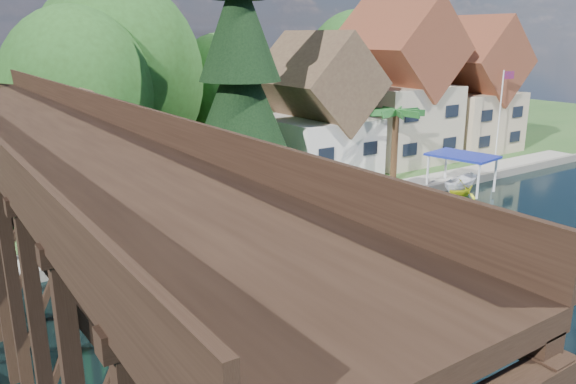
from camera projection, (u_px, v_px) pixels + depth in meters
name	position (u px, v px, depth m)	size (l,w,h in m)	color
ground	(395.00, 264.00, 28.41)	(140.00, 140.00, 0.00)	black
bank	(149.00, 150.00, 55.34)	(140.00, 52.00, 0.50)	#2A5020
seawall	(352.00, 206.00, 36.86)	(60.00, 0.40, 0.62)	slate
promenade	(362.00, 194.00, 38.92)	(50.00, 2.60, 0.06)	gray
trestle_bridge	(21.00, 187.00, 22.36)	(4.12, 44.18, 9.30)	black
house_left	(316.00, 115.00, 43.54)	(7.64, 8.64, 11.02)	silver
house_center	(396.00, 92.00, 48.49)	(8.65, 9.18, 13.89)	#BAAD91
house_right	(467.00, 94.00, 53.16)	(8.15, 8.64, 12.45)	tan
shed	(87.00, 165.00, 32.90)	(5.09, 5.40, 7.85)	silver
bg_trees	(215.00, 86.00, 43.86)	(49.90, 13.30, 10.57)	#382314
shrubs	(227.00, 211.00, 32.93)	(15.76, 2.47, 1.70)	#1A3F16
conifer	(240.00, 71.00, 35.36)	(7.16, 7.16, 17.62)	#382314
palm_tree	(396.00, 115.00, 41.49)	(4.28, 4.28, 5.71)	#382314
flagpole	(502.00, 105.00, 48.64)	(1.20, 0.31, 7.78)	white
tugboat	(329.00, 215.00, 34.08)	(3.34, 2.60, 2.14)	#B10E0B
boat_white_a	(360.00, 212.00, 35.21)	(3.10, 4.34, 0.90)	silver
boat_canopy	(461.00, 177.00, 40.63)	(3.86, 5.00, 2.91)	white
boat_yellow	(461.00, 187.00, 40.09)	(2.28, 2.64, 1.39)	yellow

